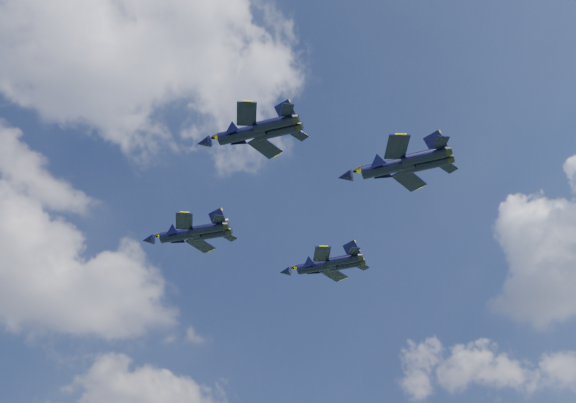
# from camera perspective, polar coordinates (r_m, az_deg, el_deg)

# --- Properties ---
(jet_lead) EXTENTS (14.61, 11.94, 3.66)m
(jet_lead) POSITION_cam_1_polar(r_m,az_deg,el_deg) (113.24, -8.69, -2.63)
(jet_lead) COLOR black
(jet_left) EXTENTS (14.18, 12.38, 3.64)m
(jet_left) POSITION_cam_1_polar(r_m,az_deg,el_deg) (94.82, -3.91, 5.31)
(jet_left) COLOR black
(jet_right) EXTENTS (14.41, 12.77, 3.72)m
(jet_right) POSITION_cam_1_polar(r_m,az_deg,el_deg) (121.30, 2.06, -5.15)
(jet_right) COLOR black
(jet_slot) EXTENTS (16.10, 14.49, 4.18)m
(jet_slot) POSITION_cam_1_polar(r_m,az_deg,el_deg) (103.23, 7.59, 2.67)
(jet_slot) COLOR black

